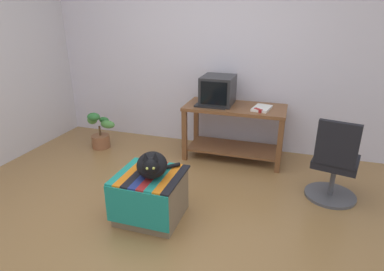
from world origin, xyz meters
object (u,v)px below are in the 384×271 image
object	(u,v)px
potted_plant	(100,132)
stapler	(258,110)
book	(262,108)
tv_monitor	(218,90)
ottoman_with_blanket	(151,196)
office_chair	(335,166)
cat	(152,165)
keyboard	(211,106)
desk	(234,123)

from	to	relation	value
potted_plant	stapler	bearing A→B (deg)	2.38
book	tv_monitor	bearing A→B (deg)	-178.55
ottoman_with_blanket	potted_plant	xyz separation A→B (m)	(-1.39, 1.32, 0.01)
ottoman_with_blanket	office_chair	bearing A→B (deg)	27.56
tv_monitor	ottoman_with_blanket	bearing A→B (deg)	-98.66
cat	keyboard	bearing A→B (deg)	62.47
desk	keyboard	xyz separation A→B (m)	(-0.29, -0.14, 0.24)
keyboard	cat	distance (m)	1.47
book	ottoman_with_blanket	bearing A→B (deg)	-108.18
ottoman_with_blanket	potted_plant	bearing A→B (deg)	136.64
book	stapler	bearing A→B (deg)	-93.15
book	stapler	size ratio (longest dim) A/B	2.72
desk	cat	distance (m)	1.65
keyboard	desk	bearing A→B (deg)	25.36
keyboard	ottoman_with_blanket	size ratio (longest dim) A/B	0.67
desk	keyboard	size ratio (longest dim) A/B	3.19
book	potted_plant	world-z (taller)	book
potted_plant	office_chair	bearing A→B (deg)	-8.56
ottoman_with_blanket	keyboard	bearing A→B (deg)	82.34
tv_monitor	office_chair	world-z (taller)	tv_monitor
potted_plant	office_chair	size ratio (longest dim) A/B	0.62
desk	ottoman_with_blanket	distance (m)	1.66
tv_monitor	keyboard	xyz separation A→B (m)	(-0.04, -0.18, -0.16)
book	cat	world-z (taller)	book
desk	cat	size ratio (longest dim) A/B	2.65
desk	book	xyz separation A→B (m)	(0.34, -0.04, 0.25)
tv_monitor	potted_plant	size ratio (longest dim) A/B	0.84
ottoman_with_blanket	cat	world-z (taller)	cat
book	cat	xyz separation A→B (m)	(-0.78, -1.55, -0.16)
desk	keyboard	world-z (taller)	keyboard
keyboard	book	xyz separation A→B (m)	(0.62, 0.09, 0.00)
stapler	ottoman_with_blanket	bearing A→B (deg)	-171.10
ottoman_with_blanket	office_chair	distance (m)	1.86
cat	stapler	xyz separation A→B (m)	(0.75, 1.43, 0.17)
desk	potted_plant	world-z (taller)	desk
cat	potted_plant	distance (m)	1.99
book	stapler	xyz separation A→B (m)	(-0.03, -0.12, 0.01)
keyboard	tv_monitor	bearing A→B (deg)	75.92
desk	potted_plant	distance (m)	1.91
book	office_chair	bearing A→B (deg)	-28.98
book	cat	bearing A→B (deg)	-106.65
book	ottoman_with_blanket	distance (m)	1.80
desk	tv_monitor	xyz separation A→B (m)	(-0.24, 0.04, 0.41)
potted_plant	desk	bearing A→B (deg)	7.75
desk	stapler	size ratio (longest dim) A/B	11.59
office_chair	cat	bearing A→B (deg)	41.59
desk	cat	xyz separation A→B (m)	(-0.44, -1.59, 0.08)
ottoman_with_blanket	stapler	distance (m)	1.69
stapler	office_chair	bearing A→B (deg)	-84.46
desk	book	size ratio (longest dim) A/B	4.25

